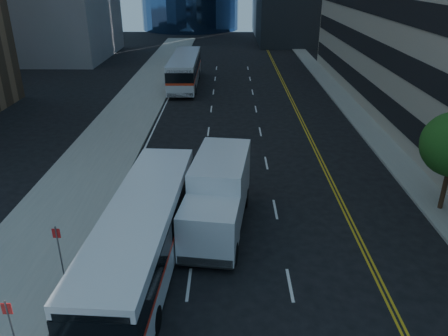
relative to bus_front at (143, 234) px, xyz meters
name	(u,v)px	position (x,y,z in m)	size (l,w,h in m)	color
ground	(283,322)	(5.38, -3.10, -1.64)	(160.00, 160.00, 0.00)	black
sidewalk_west	(131,111)	(-5.12, 21.90, -1.56)	(5.00, 90.00, 0.15)	gray
sidewalk_east	(354,112)	(14.38, 21.90, -1.56)	(2.00, 90.00, 0.15)	gray
bus_front	(143,234)	(0.00, 0.00, 0.00)	(3.19, 11.76, 3.00)	silver
bus_rear	(185,69)	(-1.22, 31.61, 0.10)	(2.80, 12.35, 3.18)	silver
box_truck	(218,195)	(2.96, 3.14, 0.13)	(3.28, 7.24, 3.34)	silver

